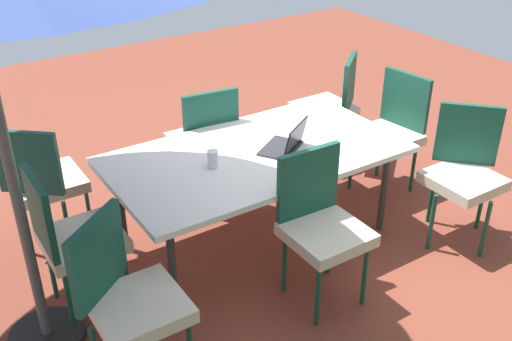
{
  "coord_description": "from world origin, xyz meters",
  "views": [
    {
      "loc": [
        2.0,
        3.07,
        2.61
      ],
      "look_at": [
        0.0,
        0.0,
        0.58
      ],
      "focal_mm": 42.31,
      "sensor_mm": 36.0,
      "label": 1
    }
  ],
  "objects_px": {
    "cup": "(213,159)",
    "chair_northeast": "(127,295)",
    "dining_table": "(256,158)",
    "chair_east": "(71,235)",
    "chair_south": "(205,137)",
    "laptop": "(286,144)",
    "chair_northwest": "(464,169)",
    "chair_southeast": "(43,179)",
    "chair_west": "(391,128)",
    "chair_north": "(321,221)",
    "chair_southwest": "(331,103)"
  },
  "relations": [
    {
      "from": "cup",
      "to": "chair_northeast",
      "type": "bearing_deg",
      "value": 37.37
    },
    {
      "from": "dining_table",
      "to": "chair_east",
      "type": "xyz_separation_m",
      "value": [
        1.32,
        0.02,
        -0.13
      ]
    },
    {
      "from": "chair_south",
      "to": "laptop",
      "type": "relative_size",
      "value": 2.44
    },
    {
      "from": "chair_northwest",
      "to": "laptop",
      "type": "height_order",
      "value": "chair_northwest"
    },
    {
      "from": "chair_northeast",
      "to": "laptop",
      "type": "bearing_deg",
      "value": -14.04
    },
    {
      "from": "chair_southeast",
      "to": "laptop",
      "type": "xyz_separation_m",
      "value": [
        -1.45,
        0.83,
        0.22
      ]
    },
    {
      "from": "chair_northwest",
      "to": "cup",
      "type": "height_order",
      "value": "chair_northwest"
    },
    {
      "from": "chair_west",
      "to": "laptop",
      "type": "bearing_deg",
      "value": -91.2
    },
    {
      "from": "chair_south",
      "to": "chair_north",
      "type": "distance_m",
      "value": 1.42
    },
    {
      "from": "chair_south",
      "to": "laptop",
      "type": "height_order",
      "value": "chair_south"
    },
    {
      "from": "chair_northwest",
      "to": "dining_table",
      "type": "bearing_deg",
      "value": -163.08
    },
    {
      "from": "chair_north",
      "to": "laptop",
      "type": "bearing_deg",
      "value": 76.0
    },
    {
      "from": "chair_east",
      "to": "chair_south",
      "type": "bearing_deg",
      "value": -60.58
    },
    {
      "from": "chair_southeast",
      "to": "chair_south",
      "type": "distance_m",
      "value": 1.25
    },
    {
      "from": "chair_southwest",
      "to": "chair_north",
      "type": "xyz_separation_m",
      "value": [
        1.24,
        1.41,
        0.0
      ]
    },
    {
      "from": "chair_south",
      "to": "chair_west",
      "type": "bearing_deg",
      "value": 159.83
    },
    {
      "from": "dining_table",
      "to": "chair_south",
      "type": "distance_m",
      "value": 0.72
    },
    {
      "from": "chair_south",
      "to": "chair_northwest",
      "type": "xyz_separation_m",
      "value": [
        -1.29,
        1.46,
        0.0
      ]
    },
    {
      "from": "chair_northwest",
      "to": "cup",
      "type": "distance_m",
      "value": 1.79
    },
    {
      "from": "chair_southwest",
      "to": "cup",
      "type": "relative_size",
      "value": 8.76
    },
    {
      "from": "chair_northwest",
      "to": "laptop",
      "type": "xyz_separation_m",
      "value": [
        1.09,
        -0.66,
        0.22
      ]
    },
    {
      "from": "laptop",
      "to": "chair_southeast",
      "type": "bearing_deg",
      "value": -61.66
    },
    {
      "from": "chair_southwest",
      "to": "chair_northwest",
      "type": "relative_size",
      "value": 1.0
    },
    {
      "from": "chair_northeast",
      "to": "chair_west",
      "type": "distance_m",
      "value": 2.68
    },
    {
      "from": "chair_west",
      "to": "laptop",
      "type": "relative_size",
      "value": 2.44
    },
    {
      "from": "chair_southeast",
      "to": "cup",
      "type": "bearing_deg",
      "value": -178.96
    },
    {
      "from": "chair_northwest",
      "to": "chair_southwest",
      "type": "bearing_deg",
      "value": 138.36
    },
    {
      "from": "chair_southeast",
      "to": "chair_southwest",
      "type": "distance_m",
      "value": 2.51
    },
    {
      "from": "chair_northeast",
      "to": "chair_northwest",
      "type": "xyz_separation_m",
      "value": [
        -2.53,
        0.04,
        0.0
      ]
    },
    {
      "from": "chair_south",
      "to": "chair_northwest",
      "type": "bearing_deg",
      "value": 138.12
    },
    {
      "from": "chair_west",
      "to": "laptop",
      "type": "height_order",
      "value": "chair_west"
    },
    {
      "from": "cup",
      "to": "chair_southeast",
      "type": "bearing_deg",
      "value": -39.59
    },
    {
      "from": "chair_east",
      "to": "cup",
      "type": "height_order",
      "value": "chair_east"
    },
    {
      "from": "chair_northeast",
      "to": "chair_east",
      "type": "relative_size",
      "value": 1.0
    },
    {
      "from": "chair_north",
      "to": "chair_east",
      "type": "bearing_deg",
      "value": 154.27
    },
    {
      "from": "chair_south",
      "to": "chair_west",
      "type": "xyz_separation_m",
      "value": [
        -1.34,
        0.68,
        0.0
      ]
    },
    {
      "from": "chair_east",
      "to": "chair_west",
      "type": "relative_size",
      "value": 1.0
    },
    {
      "from": "chair_east",
      "to": "chair_southwest",
      "type": "bearing_deg",
      "value": -74.13
    },
    {
      "from": "dining_table",
      "to": "chair_southwest",
      "type": "distance_m",
      "value": 1.44
    },
    {
      "from": "chair_east",
      "to": "chair_southeast",
      "type": "bearing_deg",
      "value": -3.63
    },
    {
      "from": "chair_southeast",
      "to": "chair_east",
      "type": "bearing_deg",
      "value": 126.82
    },
    {
      "from": "chair_south",
      "to": "chair_southwest",
      "type": "bearing_deg",
      "value": -173.85
    },
    {
      "from": "chair_northeast",
      "to": "chair_west",
      "type": "height_order",
      "value": "same"
    },
    {
      "from": "chair_southeast",
      "to": "chair_northwest",
      "type": "height_order",
      "value": "same"
    },
    {
      "from": "dining_table",
      "to": "chair_northeast",
      "type": "relative_size",
      "value": 2.06
    },
    {
      "from": "cup",
      "to": "chair_northwest",
      "type": "bearing_deg",
      "value": 155.82
    },
    {
      "from": "dining_table",
      "to": "laptop",
      "type": "relative_size",
      "value": 5.02
    },
    {
      "from": "chair_north",
      "to": "cup",
      "type": "relative_size",
      "value": 8.76
    },
    {
      "from": "dining_table",
      "to": "chair_northwest",
      "type": "xyz_separation_m",
      "value": [
        -1.28,
        0.74,
        -0.13
      ]
    },
    {
      "from": "chair_east",
      "to": "chair_north",
      "type": "relative_size",
      "value": 1.0
    }
  ]
}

